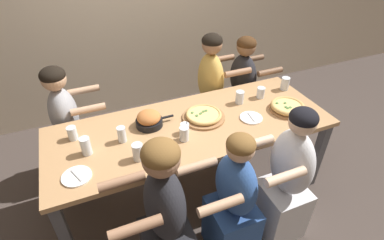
{
  "coord_description": "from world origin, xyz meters",
  "views": [
    {
      "loc": [
        -0.74,
        -1.77,
        2.18
      ],
      "look_at": [
        0.0,
        0.0,
        0.8
      ],
      "focal_mm": 28.0,
      "sensor_mm": 36.0,
      "label": 1
    }
  ],
  "objects_px": {
    "drinking_glass_d": "(73,134)",
    "diner_far_left": "(69,129)",
    "cocktail_glass_blue": "(185,129)",
    "diner_near_midright": "(286,182)",
    "drinking_glass_a": "(285,84)",
    "empty_plate_b": "(77,176)",
    "drinking_glass_c": "(184,135)",
    "diner_far_right": "(242,91)",
    "diner_far_midright": "(210,95)",
    "drinking_glass_e": "(138,153)",
    "drinking_glass_h": "(86,147)",
    "drinking_glass_f": "(122,135)",
    "drinking_glass_g": "(261,93)",
    "empty_plate_a": "(251,118)",
    "skillet_bowl": "(149,119)",
    "pizza_board_main": "(204,116)",
    "diner_near_midleft": "(166,222)",
    "diner_near_center": "(233,204)",
    "drinking_glass_b": "(240,98)",
    "pizza_board_second": "(287,107)"
  },
  "relations": [
    {
      "from": "pizza_board_second",
      "to": "diner_near_midleft",
      "type": "relative_size",
      "value": 0.25
    },
    {
      "from": "pizza_board_main",
      "to": "drinking_glass_b",
      "type": "xyz_separation_m",
      "value": [
        0.39,
        0.09,
        0.03
      ]
    },
    {
      "from": "diner_near_midright",
      "to": "drinking_glass_h",
      "type": "bearing_deg",
      "value": 64.28
    },
    {
      "from": "drinking_glass_d",
      "to": "diner_far_left",
      "type": "relative_size",
      "value": 0.09
    },
    {
      "from": "drinking_glass_a",
      "to": "empty_plate_b",
      "type": "bearing_deg",
      "value": -167.74
    },
    {
      "from": "pizza_board_main",
      "to": "diner_far_right",
      "type": "height_order",
      "value": "diner_far_right"
    },
    {
      "from": "pizza_board_main",
      "to": "drinking_glass_e",
      "type": "height_order",
      "value": "drinking_glass_e"
    },
    {
      "from": "diner_near_midleft",
      "to": "diner_near_center",
      "type": "relative_size",
      "value": 1.1
    },
    {
      "from": "diner_far_right",
      "to": "diner_near_center",
      "type": "relative_size",
      "value": 1.03
    },
    {
      "from": "empty_plate_b",
      "to": "diner_far_midright",
      "type": "distance_m",
      "value": 1.65
    },
    {
      "from": "drinking_glass_b",
      "to": "diner_near_center",
      "type": "xyz_separation_m",
      "value": [
        -0.48,
        -0.79,
        -0.3
      ]
    },
    {
      "from": "pizza_board_main",
      "to": "drinking_glass_c",
      "type": "relative_size",
      "value": 3.1
    },
    {
      "from": "drinking_glass_h",
      "to": "pizza_board_second",
      "type": "bearing_deg",
      "value": -3.22
    },
    {
      "from": "drinking_glass_a",
      "to": "drinking_glass_c",
      "type": "height_order",
      "value": "drinking_glass_a"
    },
    {
      "from": "cocktail_glass_blue",
      "to": "diner_near_midleft",
      "type": "height_order",
      "value": "diner_near_midleft"
    },
    {
      "from": "drinking_glass_d",
      "to": "diner_near_center",
      "type": "distance_m",
      "value": 1.28
    },
    {
      "from": "diner_far_left",
      "to": "diner_far_midright",
      "type": "xyz_separation_m",
      "value": [
        1.42,
        0.0,
        0.03
      ]
    },
    {
      "from": "empty_plate_a",
      "to": "diner_near_midright",
      "type": "relative_size",
      "value": 0.16
    },
    {
      "from": "diner_near_midright",
      "to": "drinking_glass_f",
      "type": "bearing_deg",
      "value": 57.29
    },
    {
      "from": "drinking_glass_e",
      "to": "diner_near_midleft",
      "type": "xyz_separation_m",
      "value": [
        0.04,
        -0.43,
        -0.24
      ]
    },
    {
      "from": "pizza_board_main",
      "to": "diner_near_midright",
      "type": "height_order",
      "value": "diner_near_midright"
    },
    {
      "from": "cocktail_glass_blue",
      "to": "diner_near_midright",
      "type": "distance_m",
      "value": 0.85
    },
    {
      "from": "drinking_glass_f",
      "to": "drinking_glass_g",
      "type": "distance_m",
      "value": 1.3
    },
    {
      "from": "empty_plate_a",
      "to": "diner_near_midleft",
      "type": "relative_size",
      "value": 0.15
    },
    {
      "from": "drinking_glass_h",
      "to": "diner_far_left",
      "type": "relative_size",
      "value": 0.12
    },
    {
      "from": "diner_far_right",
      "to": "diner_far_midright",
      "type": "relative_size",
      "value": 0.93
    },
    {
      "from": "drinking_glass_f",
      "to": "diner_near_midleft",
      "type": "distance_m",
      "value": 0.71
    },
    {
      "from": "empty_plate_b",
      "to": "drinking_glass_c",
      "type": "distance_m",
      "value": 0.79
    },
    {
      "from": "drinking_glass_a",
      "to": "diner_near_center",
      "type": "relative_size",
      "value": 0.11
    },
    {
      "from": "cocktail_glass_blue",
      "to": "diner_far_midright",
      "type": "height_order",
      "value": "diner_far_midright"
    },
    {
      "from": "diner_far_right",
      "to": "diner_far_midright",
      "type": "bearing_deg",
      "value": -90.0
    },
    {
      "from": "diner_far_right",
      "to": "drinking_glass_f",
      "type": "bearing_deg",
      "value": -66.05
    },
    {
      "from": "pizza_board_main",
      "to": "drinking_glass_g",
      "type": "height_order",
      "value": "drinking_glass_g"
    },
    {
      "from": "drinking_glass_b",
      "to": "drinking_glass_c",
      "type": "distance_m",
      "value": 0.7
    },
    {
      "from": "drinking_glass_e",
      "to": "diner_far_left",
      "type": "height_order",
      "value": "diner_far_left"
    },
    {
      "from": "drinking_glass_h",
      "to": "diner_near_midright",
      "type": "bearing_deg",
      "value": -25.72
    },
    {
      "from": "empty_plate_b",
      "to": "diner_far_left",
      "type": "distance_m",
      "value": 0.91
    },
    {
      "from": "drinking_glass_e",
      "to": "drinking_glass_h",
      "type": "bearing_deg",
      "value": 148.61
    },
    {
      "from": "diner_near_midleft",
      "to": "empty_plate_a",
      "type": "bearing_deg",
      "value": -59.88
    },
    {
      "from": "drinking_glass_e",
      "to": "skillet_bowl",
      "type": "bearing_deg",
      "value": 62.76
    },
    {
      "from": "drinking_glass_c",
      "to": "drinking_glass_e",
      "type": "bearing_deg",
      "value": -168.9
    },
    {
      "from": "cocktail_glass_blue",
      "to": "drinking_glass_g",
      "type": "xyz_separation_m",
      "value": [
        0.83,
        0.22,
        0.01
      ]
    },
    {
      "from": "empty_plate_a",
      "to": "drinking_glass_d",
      "type": "distance_m",
      "value": 1.4
    },
    {
      "from": "cocktail_glass_blue",
      "to": "drinking_glass_g",
      "type": "relative_size",
      "value": 1.06
    },
    {
      "from": "drinking_glass_d",
      "to": "drinking_glass_g",
      "type": "xyz_separation_m",
      "value": [
        1.63,
        -0.03,
        0.0
      ]
    },
    {
      "from": "empty_plate_b",
      "to": "drinking_glass_a",
      "type": "height_order",
      "value": "drinking_glass_a"
    },
    {
      "from": "empty_plate_b",
      "to": "skillet_bowl",
      "type": "bearing_deg",
      "value": 31.24
    },
    {
      "from": "drinking_glass_g",
      "to": "diner_far_right",
      "type": "height_order",
      "value": "diner_far_right"
    },
    {
      "from": "diner_far_left",
      "to": "diner_far_right",
      "type": "distance_m",
      "value": 1.8
    },
    {
      "from": "drinking_glass_a",
      "to": "drinking_glass_d",
      "type": "height_order",
      "value": "drinking_glass_a"
    }
  ]
}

